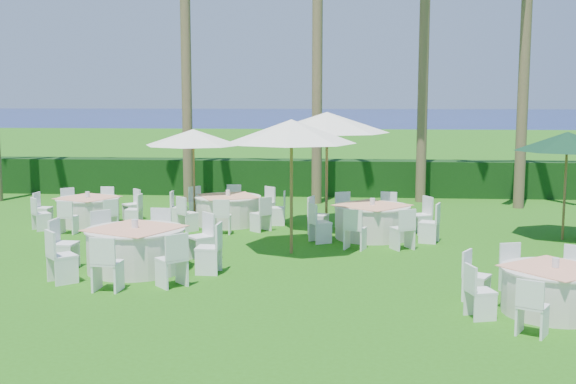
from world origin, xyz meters
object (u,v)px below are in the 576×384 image
object	(u,v)px
banquet_table_b	(136,248)
banquet_table_e	(228,209)
umbrella_green	(567,141)
umbrella_d	(327,122)
banquet_table_d	(88,210)
umbrella_b	(291,131)
banquet_table_f	(372,221)
umbrella_c	(193,137)
banquet_table_c	(554,289)

from	to	relation	value
banquet_table_b	banquet_table_e	size ratio (longest dim) A/B	1.11
umbrella_green	umbrella_d	bearing A→B (deg)	170.20
banquet_table_d	umbrella_b	distance (m)	6.72
banquet_table_f	umbrella_c	world-z (taller)	umbrella_c
umbrella_b	umbrella_c	xyz separation A→B (m)	(-2.95, 3.97, -0.37)
banquet_table_f	umbrella_b	xyz separation A→B (m)	(-1.78, -1.83, 2.20)
banquet_table_b	umbrella_c	xyz separation A→B (m)	(-0.07, 5.76, 1.81)
banquet_table_e	banquet_table_f	bearing A→B (deg)	-22.27
umbrella_c	umbrella_green	bearing A→B (deg)	-12.06
banquet_table_d	banquet_table_e	world-z (taller)	banquet_table_e
banquet_table_e	umbrella_b	xyz separation A→B (m)	(1.92, -3.34, 2.22)
banquet_table_d	umbrella_d	distance (m)	6.66
banquet_table_d	umbrella_green	xyz separation A→B (m)	(11.83, -1.00, 1.93)
banquet_table_b	banquet_table_c	bearing A→B (deg)	-16.58
umbrella_b	umbrella_c	bearing A→B (deg)	126.64
banquet_table_c	umbrella_c	world-z (taller)	umbrella_c
banquet_table_b	umbrella_green	xyz separation A→B (m)	(9.14, 3.79, 1.87)
umbrella_green	banquet_table_d	bearing A→B (deg)	175.17
umbrella_d	banquet_table_d	bearing A→B (deg)	179.69
banquet_table_f	umbrella_green	xyz separation A→B (m)	(4.47, 0.18, 1.90)
banquet_table_b	umbrella_b	distance (m)	4.03
umbrella_c	banquet_table_d	bearing A→B (deg)	-159.72
banquet_table_f	umbrella_d	world-z (taller)	umbrella_d
umbrella_b	umbrella_d	xyz separation A→B (m)	(0.67, 2.97, 0.08)
banquet_table_e	banquet_table_c	bearing A→B (deg)	-49.10
banquet_table_c	umbrella_d	size ratio (longest dim) A/B	0.91
umbrella_c	umbrella_b	bearing A→B (deg)	-53.36
banquet_table_f	banquet_table_b	bearing A→B (deg)	-142.23
banquet_table_d	banquet_table_f	distance (m)	7.45
umbrella_b	banquet_table_c	bearing A→B (deg)	-41.95
banquet_table_c	umbrella_green	world-z (taller)	umbrella_green
umbrella_c	umbrella_d	distance (m)	3.78
banquet_table_c	banquet_table_f	bearing A→B (deg)	114.37
banquet_table_c	banquet_table_e	world-z (taller)	banquet_table_e
banquet_table_d	umbrella_c	world-z (taller)	umbrella_c
banquet_table_c	umbrella_c	bearing A→B (deg)	132.86
banquet_table_c	umbrella_d	xyz separation A→B (m)	(-3.74, 6.93, 2.32)
banquet_table_b	umbrella_b	xyz separation A→B (m)	(2.88, 1.79, 2.18)
banquet_table_b	umbrella_green	bearing A→B (deg)	22.55
banquet_table_e	umbrella_green	distance (m)	8.51
umbrella_d	umbrella_green	bearing A→B (deg)	-9.80
banquet_table_c	umbrella_c	xyz separation A→B (m)	(-7.36, 7.93, 1.87)
banquet_table_b	banquet_table_e	world-z (taller)	banquet_table_b
umbrella_c	umbrella_green	xyz separation A→B (m)	(9.21, -1.97, 0.06)
banquet_table_f	umbrella_d	distance (m)	2.79
umbrella_d	umbrella_green	xyz separation A→B (m)	(5.59, -0.97, -0.38)
banquet_table_b	banquet_table_f	world-z (taller)	banquet_table_b
banquet_table_e	umbrella_d	world-z (taller)	umbrella_d
banquet_table_d	umbrella_green	world-z (taller)	umbrella_green
banquet_table_c	banquet_table_d	world-z (taller)	banquet_table_c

